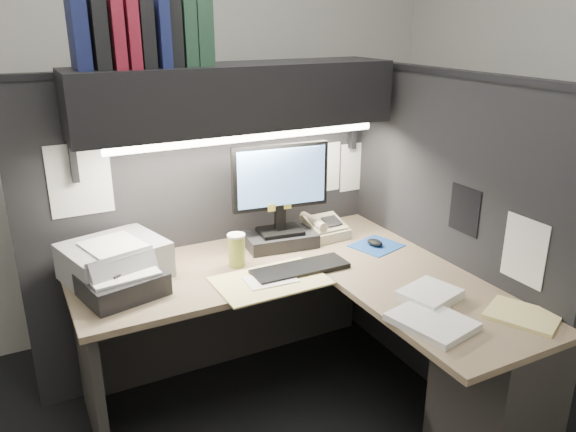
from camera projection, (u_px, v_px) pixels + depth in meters
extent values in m
cube|color=beige|center=(168.00, 108.00, 3.27)|extent=(3.50, 0.04, 2.70)
cube|color=black|center=(211.00, 227.00, 2.99)|extent=(1.90, 0.06, 1.60)
cube|color=black|center=(445.00, 243.00, 2.77)|extent=(0.06, 1.50, 1.60)
cube|color=#90715B|center=(252.00, 264.00, 2.74)|extent=(1.70, 0.68, 0.03)
cube|color=#90715B|center=(447.00, 307.00, 2.33)|extent=(0.60, 0.85, 0.03)
cube|color=#2F2C2A|center=(231.00, 304.00, 3.11)|extent=(1.61, 0.02, 0.70)
cube|color=#2F2C2A|center=(90.00, 373.00, 2.51)|extent=(0.04, 0.61, 0.70)
cube|color=#2F2C2A|center=(495.00, 404.00, 2.31)|extent=(0.38, 0.40, 0.70)
cube|color=black|center=(237.00, 97.00, 2.64)|extent=(1.55, 0.34, 0.30)
cylinder|color=white|center=(249.00, 138.00, 2.58)|extent=(1.32, 0.04, 0.04)
cube|color=black|center=(280.00, 239.00, 2.91)|extent=(0.38, 0.26, 0.07)
cube|color=black|center=(280.00, 218.00, 2.87)|extent=(0.05, 0.05, 0.12)
cube|color=black|center=(280.00, 176.00, 2.79)|extent=(0.50, 0.09, 0.33)
cube|color=#659ADF|center=(282.00, 177.00, 2.78)|extent=(0.46, 0.06, 0.29)
cube|color=black|center=(300.00, 269.00, 2.63)|extent=(0.46, 0.16, 0.02)
cube|color=#1B4795|center=(376.00, 246.00, 2.91)|extent=(0.28, 0.27, 0.00)
ellipsoid|color=black|center=(375.00, 243.00, 2.90)|extent=(0.08, 0.10, 0.03)
cube|color=#B8B08E|center=(324.00, 229.00, 3.03)|extent=(0.22, 0.23, 0.09)
cylinder|color=#B8A749|center=(237.00, 251.00, 2.66)|extent=(0.11, 0.11, 0.15)
cube|color=#96989B|center=(115.00, 260.00, 2.54)|extent=(0.50, 0.45, 0.17)
cube|color=black|center=(123.00, 284.00, 2.39)|extent=(0.38, 0.34, 0.10)
cube|color=#DFCD7D|center=(270.00, 281.00, 2.52)|extent=(0.50, 0.33, 0.01)
cube|color=white|center=(430.00, 295.00, 2.36)|extent=(0.27, 0.25, 0.04)
cube|color=white|center=(432.00, 322.00, 2.17)|extent=(0.29, 0.34, 0.03)
cube|color=#DFCD7D|center=(523.00, 315.00, 2.23)|extent=(0.30, 0.33, 0.02)
cube|color=#151D4C|center=(78.00, 32.00, 2.26)|extent=(0.06, 0.22, 0.29)
cube|color=black|center=(97.00, 31.00, 2.28)|extent=(0.06, 0.22, 0.30)
cube|color=maroon|center=(115.00, 32.00, 2.30)|extent=(0.05, 0.22, 0.29)
cube|color=maroon|center=(129.00, 30.00, 2.32)|extent=(0.05, 0.22, 0.31)
cube|color=black|center=(142.00, 34.00, 2.36)|extent=(0.06, 0.22, 0.27)
cube|color=#151D4C|center=(159.00, 31.00, 2.38)|extent=(0.05, 0.22, 0.29)
cube|color=black|center=(170.00, 32.00, 2.42)|extent=(0.06, 0.22, 0.29)
cube|color=#20412E|center=(183.00, 31.00, 2.45)|extent=(0.06, 0.22, 0.30)
cube|color=#20412E|center=(199.00, 31.00, 2.48)|extent=(0.07, 0.22, 0.29)
cube|color=white|center=(324.00, 168.00, 3.16)|extent=(0.21, 0.00, 0.28)
cube|color=white|center=(356.00, 167.00, 3.27)|extent=(0.21, 0.00, 0.28)
cube|color=white|center=(80.00, 180.00, 2.57)|extent=(0.28, 0.00, 0.34)
cube|color=black|center=(465.00, 210.00, 2.57)|extent=(0.00, 0.18, 0.22)
cube|color=white|center=(524.00, 251.00, 2.30)|extent=(0.00, 0.21, 0.28)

